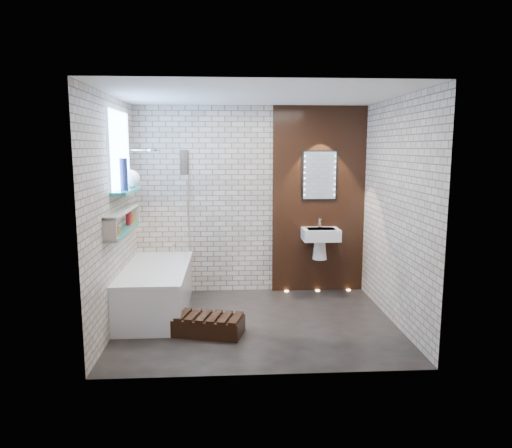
{
  "coord_description": "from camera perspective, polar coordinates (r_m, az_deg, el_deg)",
  "views": [
    {
      "loc": [
        -0.33,
        -5.34,
        2.03
      ],
      "look_at": [
        0.0,
        0.15,
        1.15
      ],
      "focal_mm": 33.48,
      "sensor_mm": 36.0,
      "label": 1
    }
  ],
  "objects": [
    {
      "name": "bathtub",
      "position": [
        6.11,
        -11.83,
        -7.64
      ],
      "size": [
        0.79,
        1.74,
        0.7
      ],
      "color": "white",
      "rests_on": "ground"
    },
    {
      "name": "walnut_panel",
      "position": [
        6.77,
        7.49,
        2.83
      ],
      "size": [
        1.3,
        0.06,
        2.6
      ],
      "primitive_type": "cube",
      "color": "black",
      "rests_on": "ground"
    },
    {
      "name": "clerestory_window",
      "position": [
        5.82,
        -15.87,
        7.49
      ],
      "size": [
        0.18,
        1.0,
        0.94
      ],
      "color": "#7FADE0",
      "rests_on": "room_shell"
    },
    {
      "name": "walnut_step",
      "position": [
        5.4,
        -6.21,
        -11.96
      ],
      "size": [
        0.92,
        0.58,
        0.19
      ],
      "primitive_type": "cube",
      "rotation": [
        0.0,
        0.0,
        -0.26
      ],
      "color": "black",
      "rests_on": "ground"
    },
    {
      "name": "bath_screen",
      "position": [
        6.29,
        -8.35,
        2.16
      ],
      "size": [
        0.01,
        0.78,
        1.4
      ],
      "primitive_type": "cube",
      "color": "white",
      "rests_on": "bathtub"
    },
    {
      "name": "room_shell",
      "position": [
        5.4,
        0.1,
        1.32
      ],
      "size": [
        3.24,
        3.2,
        2.6
      ],
      "color": "tan",
      "rests_on": "ground"
    },
    {
      "name": "shower_head",
      "position": [
        6.36,
        -12.36,
        8.62
      ],
      "size": [
        0.18,
        0.18,
        0.02
      ],
      "primitive_type": "cylinder",
      "color": "silver",
      "rests_on": "room_shell"
    },
    {
      "name": "ground",
      "position": [
        5.72,
        0.09,
        -11.7
      ],
      "size": [
        3.2,
        3.2,
        0.0
      ],
      "primitive_type": "plane",
      "color": "black",
      "rests_on": "ground"
    },
    {
      "name": "sill_vases",
      "position": [
        5.93,
        -14.89,
        5.35
      ],
      "size": [
        0.22,
        0.54,
        0.36
      ],
      "color": "white",
      "rests_on": "clerestory_window"
    },
    {
      "name": "niche_bottles",
      "position": [
        5.83,
        -15.28,
        0.25
      ],
      "size": [
        0.07,
        0.98,
        0.17
      ],
      "color": "#B3701B",
      "rests_on": "display_niche"
    },
    {
      "name": "washbasin",
      "position": [
        6.65,
        7.71,
        -1.73
      ],
      "size": [
        0.5,
        0.36,
        0.58
      ],
      "color": "white",
      "rests_on": "walnut_panel"
    },
    {
      "name": "towel",
      "position": [
        6.15,
        -8.55,
        7.32
      ],
      "size": [
        0.09,
        0.24,
        0.31
      ],
      "primitive_type": "cube",
      "color": "#282420",
      "rests_on": "bath_screen"
    },
    {
      "name": "display_niche",
      "position": [
        5.68,
        -15.61,
        0.35
      ],
      "size": [
        0.14,
        1.3,
        0.26
      ],
      "color": "#238277",
      "rests_on": "room_shell"
    },
    {
      "name": "led_mirror",
      "position": [
        6.7,
        7.61,
        5.77
      ],
      "size": [
        0.5,
        0.02,
        0.7
      ],
      "color": "black",
      "rests_on": "walnut_panel"
    },
    {
      "name": "floor_uplights",
      "position": [
        6.96,
        7.37,
        -7.89
      ],
      "size": [
        0.96,
        0.06,
        0.01
      ],
      "color": "#FFD899",
      "rests_on": "ground"
    }
  ]
}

